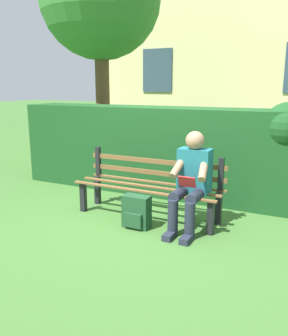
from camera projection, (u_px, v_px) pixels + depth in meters
The scene contains 7 objects.
ground at pixel (147, 217), 4.62m from camera, with size 60.00×60.00×0.00m, color #3D6B2D.
park_bench at pixel (150, 185), 4.59m from camera, with size 1.92×0.51×0.82m.
person_seated at pixel (191, 179), 4.13m from camera, with size 0.44×0.73×1.15m.
hedge_backdrop at pixel (178, 150), 5.44m from camera, with size 5.27×0.79×1.47m.
tree at pixel (98, 2), 7.08m from camera, with size 2.52×2.40×4.57m.
building_facade at pixel (241, 13), 10.38m from camera, with size 7.74×3.25×7.48m.
backpack at pixel (136, 212), 4.25m from camera, with size 0.33×0.24×0.39m.
Camera 1 is at (-1.90, 3.92, 1.66)m, focal length 38.03 mm.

